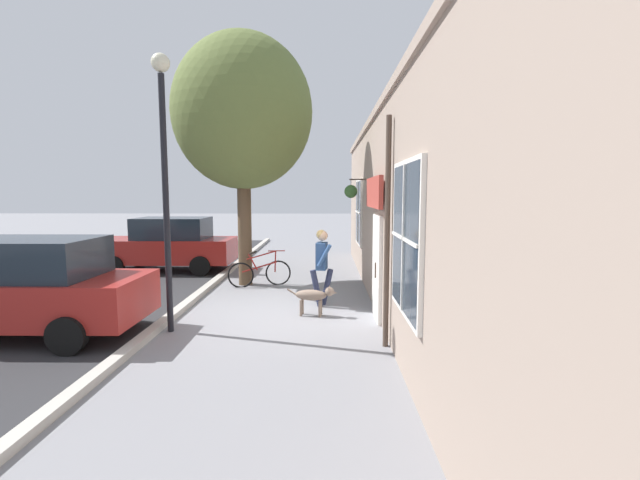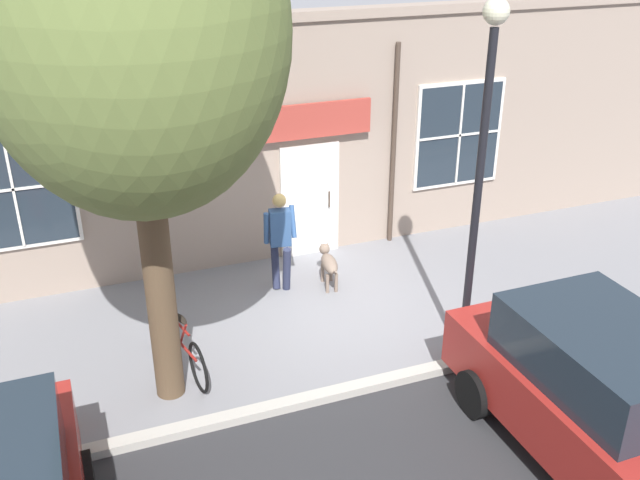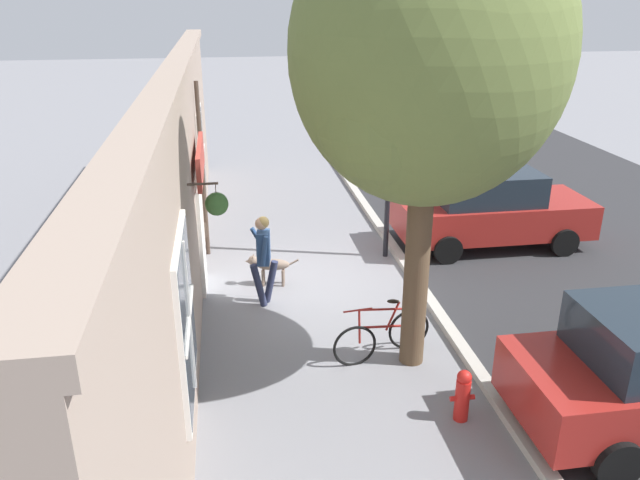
% 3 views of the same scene
% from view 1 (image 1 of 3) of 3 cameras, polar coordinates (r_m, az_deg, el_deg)
% --- Properties ---
extents(ground_plane, '(90.00, 90.00, 0.00)m').
position_cam_1_polar(ground_plane, '(9.37, -6.24, -9.47)').
color(ground_plane, gray).
extents(curb_and_road, '(10.10, 28.00, 0.12)m').
position_cam_1_polar(curb_and_road, '(11.62, -36.49, -7.50)').
color(curb_and_road, '#B2ADA3').
rests_on(curb_and_road, ground_plane).
extents(storefront_facade, '(0.95, 18.00, 4.33)m').
position_cam_1_polar(storefront_facade, '(9.06, 8.49, 3.93)').
color(storefront_facade, gray).
rests_on(storefront_facade, ground_plane).
extents(pedestrian_walking, '(0.55, 0.60, 1.73)m').
position_cam_1_polar(pedestrian_walking, '(9.57, 0.25, -2.69)').
color(pedestrian_walking, '#282D47').
rests_on(pedestrian_walking, ground_plane).
extents(dog_on_leash, '(1.06, 0.35, 0.64)m').
position_cam_1_polar(dog_on_leash, '(8.92, -0.83, -7.41)').
color(dog_on_leash, '#7F6B5B').
rests_on(dog_on_leash, ground_plane).
extents(street_tree_by_curb, '(3.75, 3.38, 6.77)m').
position_cam_1_polar(street_tree_by_curb, '(12.13, -9.81, 15.87)').
color(street_tree_by_curb, brown).
rests_on(street_tree_by_curb, ground_plane).
extents(leaning_bicycle, '(1.68, 0.50, 1.01)m').
position_cam_1_polar(leaning_bicycle, '(11.86, -8.02, -4.29)').
color(leaning_bicycle, black).
rests_on(leaning_bicycle, ground_plane).
extents(parked_car_nearest_curb, '(4.31, 1.95, 1.75)m').
position_cam_1_polar(parked_car_nearest_curb, '(14.79, -19.54, -0.54)').
color(parked_car_nearest_curb, maroon).
rests_on(parked_car_nearest_curb, ground_plane).
extents(parked_car_mid_block, '(4.31, 1.95, 1.75)m').
position_cam_1_polar(parked_car_mid_block, '(9.20, -34.86, -5.24)').
color(parked_car_mid_block, maroon).
rests_on(parked_car_mid_block, ground_plane).
extents(street_lamp, '(0.32, 0.32, 4.94)m').
position_cam_1_polar(street_lamp, '(8.17, -20.08, 10.68)').
color(street_lamp, black).
rests_on(street_lamp, ground_plane).
extents(fire_hydrant, '(0.34, 0.20, 0.77)m').
position_cam_1_polar(fire_hydrant, '(13.62, -9.79, -2.87)').
color(fire_hydrant, red).
rests_on(fire_hydrant, ground_plane).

